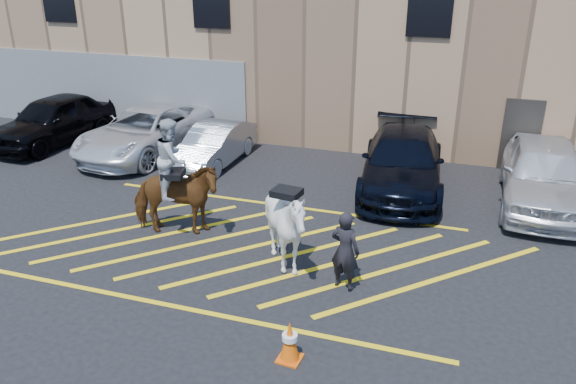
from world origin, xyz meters
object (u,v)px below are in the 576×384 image
(car_silver_sedan, at_px, (214,145))
(car_blue_suv, at_px, (402,162))
(handler, at_px, (345,251))
(traffic_cone, at_px, (290,341))
(car_white_pickup, at_px, (146,131))
(saddled_white, at_px, (287,226))
(mounted_bay, at_px, (175,190))
(car_black_suv, at_px, (53,120))
(car_white_suv, at_px, (544,174))

(car_silver_sedan, distance_m, car_blue_suv, 5.84)
(handler, relative_size, traffic_cone, 2.26)
(car_blue_suv, bearing_deg, car_silver_sedan, 173.28)
(car_white_pickup, height_order, traffic_cone, car_white_pickup)
(saddled_white, xyz_separation_m, traffic_cone, (0.96, -2.76, -0.61))
(car_blue_suv, xyz_separation_m, handler, (-0.37, -5.59, 0.04))
(mounted_bay, bearing_deg, car_black_suv, 146.43)
(car_black_suv, distance_m, mounted_bay, 8.92)
(car_silver_sedan, height_order, car_white_suv, car_white_suv)
(car_silver_sedan, distance_m, saddled_white, 6.80)
(handler, bearing_deg, mounted_bay, 1.38)
(car_silver_sedan, bearing_deg, traffic_cone, -56.02)
(saddled_white, bearing_deg, traffic_cone, -70.81)
(mounted_bay, xyz_separation_m, saddled_white, (2.94, -0.70, -0.16))
(car_blue_suv, xyz_separation_m, mounted_bay, (-4.63, -4.52, 0.35))
(traffic_cone, bearing_deg, car_silver_sedan, 122.18)
(car_white_suv, relative_size, handler, 3.06)
(traffic_cone, bearing_deg, saddled_white, 109.19)
(car_black_suv, height_order, car_white_suv, car_white_suv)
(handler, height_order, traffic_cone, handler)
(mounted_bay, height_order, saddled_white, mounted_bay)
(car_black_suv, height_order, mounted_bay, mounted_bay)
(saddled_white, bearing_deg, handler, -15.64)
(car_silver_sedan, xyz_separation_m, traffic_cone, (5.11, -8.13, -0.26))
(car_silver_sedan, bearing_deg, handler, -44.59)
(car_blue_suv, relative_size, mounted_bay, 1.92)
(car_silver_sedan, relative_size, mounted_bay, 1.37)
(car_black_suv, bearing_deg, car_silver_sedan, 3.45)
(traffic_cone, bearing_deg, handler, 81.65)
(car_white_pickup, distance_m, traffic_cone, 11.38)
(car_white_suv, height_order, traffic_cone, car_white_suv)
(car_black_suv, relative_size, traffic_cone, 6.69)
(car_white_pickup, relative_size, car_silver_sedan, 1.43)
(car_black_suv, relative_size, car_white_suv, 0.97)
(car_black_suv, bearing_deg, car_white_suv, 4.30)
(traffic_cone, bearing_deg, mounted_bay, 138.43)
(car_white_suv, xyz_separation_m, saddled_white, (-5.32, -5.20, 0.11))
(car_white_pickup, relative_size, car_white_suv, 1.08)
(saddled_white, bearing_deg, car_white_suv, 44.38)
(mounted_bay, distance_m, saddled_white, 3.03)
(car_white_suv, distance_m, mounted_bay, 9.41)
(car_white_suv, relative_size, traffic_cone, 6.90)
(car_white_pickup, bearing_deg, mounted_bay, -46.12)
(car_white_pickup, relative_size, traffic_cone, 7.48)
(car_black_suv, distance_m, saddled_white, 11.80)
(car_silver_sedan, distance_m, traffic_cone, 9.61)
(car_black_suv, xyz_separation_m, traffic_cone, (11.33, -8.39, -0.47))
(car_black_suv, xyz_separation_m, car_silver_sedan, (6.22, -0.26, -0.20))
(car_white_suv, bearing_deg, traffic_cone, -117.34)
(saddled_white, distance_m, traffic_cone, 2.98)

